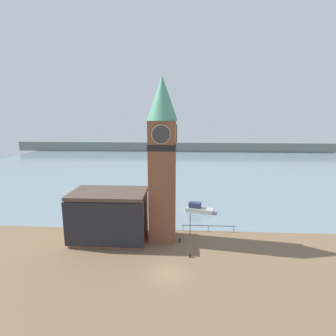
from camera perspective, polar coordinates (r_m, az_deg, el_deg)
ground_plane at (r=35.34m, az=0.06°, el=-22.02°), size 160.00×160.00×0.00m
water at (r=104.04m, az=2.34°, el=0.63°), size 160.00×120.00×0.00m
far_shoreline at (r=143.21m, az=2.64°, el=4.61°), size 180.00×3.00×5.00m
pier_railing at (r=46.07m, az=8.79°, el=-12.44°), size 9.16×0.08×1.09m
clock_tower at (r=39.70m, az=-1.23°, el=2.53°), size 4.60×4.60×25.10m
pier_building at (r=42.94m, az=-12.63°, el=-10.07°), size 11.72×7.32×7.85m
boat_near at (r=54.66m, az=6.59°, el=-8.75°), size 5.82×3.33×1.92m
mooring_bollard_near at (r=38.57m, az=4.84°, el=-18.38°), size 0.29×0.29×0.61m
mooring_bollard_far at (r=42.44m, az=2.57°, el=-15.39°), size 0.34×0.34×0.64m
lamp_post at (r=43.89m, az=4.87°, el=-11.09°), size 0.32×0.32×3.85m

